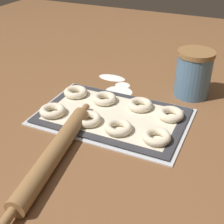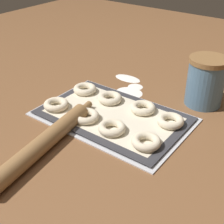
{
  "view_description": "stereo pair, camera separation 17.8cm",
  "coord_description": "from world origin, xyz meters",
  "px_view_note": "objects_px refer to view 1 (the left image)",
  "views": [
    {
      "loc": [
        0.37,
        -0.78,
        0.54
      ],
      "look_at": [
        0.02,
        -0.0,
        0.02
      ],
      "focal_mm": 50.0,
      "sensor_mm": 36.0,
      "label": 1
    },
    {
      "loc": [
        0.53,
        -0.69,
        0.54
      ],
      "look_at": [
        0.02,
        -0.0,
        0.02
      ],
      "focal_mm": 50.0,
      "sensor_mm": 36.0,
      "label": 2
    }
  ],
  "objects_px": {
    "rolling_pin": "(54,153)",
    "bagel_back_mid_left": "(104,99)",
    "bagel_front_far_left": "(52,111)",
    "bagel_back_mid_right": "(140,105)",
    "baking_tray": "(112,117)",
    "bagel_front_mid_left": "(88,119)",
    "flour_canister": "(193,74)",
    "bagel_front_far_right": "(156,137)",
    "bagel_back_far_right": "(170,114)",
    "bagel_front_mid_right": "(118,127)",
    "bagel_back_far_left": "(76,92)"
  },
  "relations": [
    {
      "from": "rolling_pin",
      "to": "bagel_back_mid_left",
      "type": "bearing_deg",
      "value": 91.75
    },
    {
      "from": "bagel_front_far_left",
      "to": "bagel_back_mid_right",
      "type": "relative_size",
      "value": 1.0
    },
    {
      "from": "baking_tray",
      "to": "bagel_front_mid_left",
      "type": "height_order",
      "value": "bagel_front_mid_left"
    },
    {
      "from": "bagel_front_mid_left",
      "to": "flour_canister",
      "type": "height_order",
      "value": "flour_canister"
    },
    {
      "from": "rolling_pin",
      "to": "bagel_front_far_right",
      "type": "bearing_deg",
      "value": 39.53
    },
    {
      "from": "baking_tray",
      "to": "bagel_front_mid_left",
      "type": "bearing_deg",
      "value": -126.16
    },
    {
      "from": "bagel_back_far_right",
      "to": "rolling_pin",
      "type": "xyz_separation_m",
      "value": [
        -0.22,
        -0.32,
        0.0
      ]
    },
    {
      "from": "bagel_back_mid_right",
      "to": "bagel_back_far_right",
      "type": "bearing_deg",
      "value": -8.36
    },
    {
      "from": "bagel_front_mid_right",
      "to": "rolling_pin",
      "type": "xyz_separation_m",
      "value": [
        -0.1,
        -0.18,
        0.0
      ]
    },
    {
      "from": "bagel_front_mid_left",
      "to": "flour_canister",
      "type": "xyz_separation_m",
      "value": [
        0.25,
        0.33,
        0.06
      ]
    },
    {
      "from": "bagel_back_mid_left",
      "to": "bagel_front_far_right",
      "type": "bearing_deg",
      "value": -31.19
    },
    {
      "from": "baking_tray",
      "to": "bagel_back_mid_right",
      "type": "bearing_deg",
      "value": 51.1
    },
    {
      "from": "bagel_back_far_left",
      "to": "flour_canister",
      "type": "bearing_deg",
      "value": 27.76
    },
    {
      "from": "baking_tray",
      "to": "bagel_front_far_right",
      "type": "distance_m",
      "value": 0.18
    },
    {
      "from": "bagel_back_mid_left",
      "to": "rolling_pin",
      "type": "height_order",
      "value": "rolling_pin"
    },
    {
      "from": "bagel_back_far_left",
      "to": "bagel_front_mid_right",
      "type": "bearing_deg",
      "value": -31.92
    },
    {
      "from": "bagel_front_mid_left",
      "to": "flour_canister",
      "type": "relative_size",
      "value": 0.5
    },
    {
      "from": "bagel_back_mid_left",
      "to": "bagel_front_far_left",
      "type": "bearing_deg",
      "value": -129.37
    },
    {
      "from": "bagel_front_mid_left",
      "to": "bagel_back_mid_left",
      "type": "height_order",
      "value": "same"
    },
    {
      "from": "bagel_front_mid_left",
      "to": "bagel_front_mid_right",
      "type": "distance_m",
      "value": 0.1
    },
    {
      "from": "bagel_back_mid_left",
      "to": "bagel_back_far_right",
      "type": "distance_m",
      "value": 0.23
    },
    {
      "from": "bagel_front_mid_right",
      "to": "bagel_front_far_left",
      "type": "bearing_deg",
      "value": -179.9
    },
    {
      "from": "flour_canister",
      "to": "bagel_back_mid_right",
      "type": "bearing_deg",
      "value": -125.3
    },
    {
      "from": "baking_tray",
      "to": "bagel_front_mid_right",
      "type": "xyz_separation_m",
      "value": [
        0.05,
        -0.07,
        0.02
      ]
    },
    {
      "from": "bagel_front_mid_left",
      "to": "bagel_front_far_right",
      "type": "relative_size",
      "value": 1.0
    },
    {
      "from": "bagel_back_mid_right",
      "to": "baking_tray",
      "type": "bearing_deg",
      "value": -128.9
    },
    {
      "from": "bagel_back_mid_right",
      "to": "flour_canister",
      "type": "relative_size",
      "value": 0.5
    },
    {
      "from": "bagel_front_mid_right",
      "to": "bagel_front_mid_left",
      "type": "bearing_deg",
      "value": 178.3
    },
    {
      "from": "bagel_front_far_left",
      "to": "bagel_back_mid_left",
      "type": "xyz_separation_m",
      "value": [
        0.12,
        0.14,
        0.0
      ]
    },
    {
      "from": "bagel_back_mid_left",
      "to": "baking_tray",
      "type": "bearing_deg",
      "value": -48.89
    },
    {
      "from": "bagel_front_far_right",
      "to": "bagel_back_far_left",
      "type": "bearing_deg",
      "value": 157.94
    },
    {
      "from": "bagel_front_mid_right",
      "to": "flour_canister",
      "type": "xyz_separation_m",
      "value": [
        0.14,
        0.34,
        0.06
      ]
    },
    {
      "from": "bagel_back_far_left",
      "to": "bagel_back_far_right",
      "type": "height_order",
      "value": "same"
    },
    {
      "from": "bagel_front_mid_right",
      "to": "bagel_back_mid_left",
      "type": "xyz_separation_m",
      "value": [
        -0.11,
        0.14,
        0.0
      ]
    },
    {
      "from": "bagel_front_mid_right",
      "to": "rolling_pin",
      "type": "distance_m",
      "value": 0.21
    },
    {
      "from": "bagel_front_far_left",
      "to": "bagel_front_mid_left",
      "type": "bearing_deg",
      "value": 1.57
    },
    {
      "from": "bagel_front_far_left",
      "to": "rolling_pin",
      "type": "relative_size",
      "value": 0.17
    },
    {
      "from": "bagel_front_far_left",
      "to": "bagel_back_mid_right",
      "type": "bearing_deg",
      "value": 32.3
    },
    {
      "from": "bagel_front_mid_right",
      "to": "bagel_back_mid_right",
      "type": "relative_size",
      "value": 1.0
    },
    {
      "from": "bagel_back_mid_left",
      "to": "bagel_back_mid_right",
      "type": "distance_m",
      "value": 0.13
    },
    {
      "from": "bagel_front_mid_right",
      "to": "flour_canister",
      "type": "height_order",
      "value": "flour_canister"
    },
    {
      "from": "bagel_front_far_left",
      "to": "bagel_back_mid_left",
      "type": "bearing_deg",
      "value": 50.63
    },
    {
      "from": "bagel_front_far_right",
      "to": "bagel_back_mid_right",
      "type": "xyz_separation_m",
      "value": [
        -0.1,
        0.15,
        0.0
      ]
    },
    {
      "from": "bagel_front_far_right",
      "to": "bagel_back_mid_right",
      "type": "distance_m",
      "value": 0.18
    },
    {
      "from": "bagel_back_far_left",
      "to": "rolling_pin",
      "type": "bearing_deg",
      "value": -68.92
    },
    {
      "from": "bagel_front_mid_right",
      "to": "bagel_back_far_left",
      "type": "relative_size",
      "value": 1.0
    },
    {
      "from": "bagel_front_far_left",
      "to": "bagel_back_mid_right",
      "type": "distance_m",
      "value": 0.29
    },
    {
      "from": "bagel_back_mid_left",
      "to": "rolling_pin",
      "type": "distance_m",
      "value": 0.32
    },
    {
      "from": "bagel_front_mid_left",
      "to": "flour_canister",
      "type": "bearing_deg",
      "value": 53.62
    },
    {
      "from": "bagel_front_far_left",
      "to": "bagel_back_mid_left",
      "type": "height_order",
      "value": "same"
    }
  ]
}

